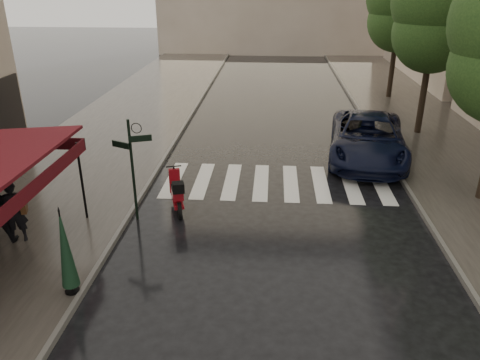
# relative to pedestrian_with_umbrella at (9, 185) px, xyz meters

# --- Properties ---
(ground) EXTENTS (120.00, 120.00, 0.00)m
(ground) POSITION_rel_pedestrian_with_umbrella_xyz_m (3.98, -1.35, -1.77)
(ground) COLOR black
(ground) RESTS_ON ground
(sidewalk_near) EXTENTS (6.00, 60.00, 0.12)m
(sidewalk_near) POSITION_rel_pedestrian_with_umbrella_xyz_m (-0.52, 10.65, -1.71)
(sidewalk_near) COLOR #38332D
(sidewalk_near) RESTS_ON ground
(sidewalk_far) EXTENTS (5.50, 60.00, 0.12)m
(sidewalk_far) POSITION_rel_pedestrian_with_umbrella_xyz_m (14.23, 10.65, -1.71)
(sidewalk_far) COLOR #38332D
(sidewalk_far) RESTS_ON ground
(curb_near) EXTENTS (0.12, 60.00, 0.16)m
(curb_near) POSITION_rel_pedestrian_with_umbrella_xyz_m (2.53, 10.65, -1.69)
(curb_near) COLOR #595651
(curb_near) RESTS_ON ground
(curb_far) EXTENTS (0.12, 60.00, 0.16)m
(curb_far) POSITION_rel_pedestrian_with_umbrella_xyz_m (11.43, 10.65, -1.69)
(curb_far) COLOR #595651
(curb_far) RESTS_ON ground
(crosswalk) EXTENTS (7.85, 3.20, 0.01)m
(crosswalk) POSITION_rel_pedestrian_with_umbrella_xyz_m (6.96, 4.65, -1.76)
(crosswalk) COLOR silver
(crosswalk) RESTS_ON ground
(signpost) EXTENTS (1.17, 0.29, 3.10)m
(signpost) POSITION_rel_pedestrian_with_umbrella_xyz_m (2.79, 1.65, 0.06)
(signpost) COLOR black
(signpost) RESTS_ON ground
(tree_mid) EXTENTS (3.80, 3.80, 8.34)m
(tree_mid) POSITION_rel_pedestrian_with_umbrella_xyz_m (13.48, 10.65, 3.82)
(tree_mid) COLOR black
(tree_mid) RESTS_ON sidewalk_far
(tree_far) EXTENTS (3.80, 3.80, 8.16)m
(tree_far) POSITION_rel_pedestrian_with_umbrella_xyz_m (13.68, 17.65, 3.69)
(tree_far) COLOR black
(tree_far) RESTS_ON sidewalk_far
(pedestrian_with_umbrella) EXTENTS (1.31, 1.32, 2.48)m
(pedestrian_with_umbrella) POSITION_rel_pedestrian_with_umbrella_xyz_m (0.00, 0.00, 0.00)
(pedestrian_with_umbrella) COLOR black
(pedestrian_with_umbrella) RESTS_ON sidewalk_near
(scooter) EXTENTS (0.82, 1.80, 1.22)m
(scooter) POSITION_rel_pedestrian_with_umbrella_xyz_m (3.89, 2.32, -1.20)
(scooter) COLOR black
(scooter) RESTS_ON ground
(parked_car) EXTENTS (3.68, 6.52, 1.72)m
(parked_car) POSITION_rel_pedestrian_with_umbrella_xyz_m (10.55, 7.34, -0.91)
(parked_car) COLOR black
(parked_car) RESTS_ON ground
(parasol_back) EXTENTS (0.39, 0.39, 2.11)m
(parasol_back) POSITION_rel_pedestrian_with_umbrella_xyz_m (2.33, -2.13, -0.51)
(parasol_back) COLOR black
(parasol_back) RESTS_ON sidewalk_near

